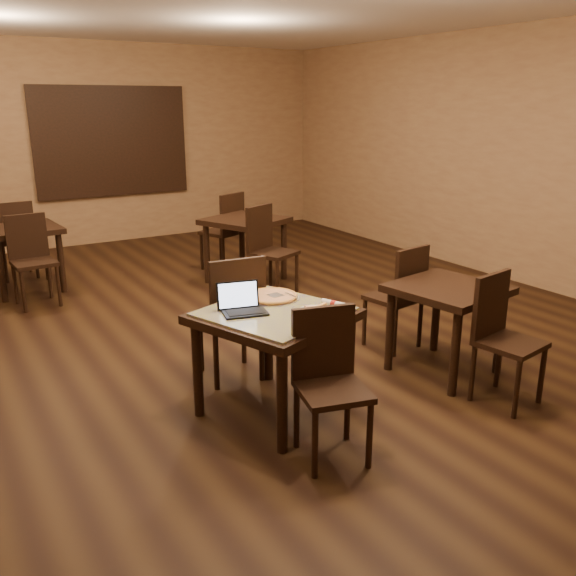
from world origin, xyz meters
TOP-DOWN VIEW (x-y plane):
  - ground at (0.00, 0.00)m, footprint 10.00×10.00m
  - wall_back at (0.00, 5.00)m, footprint 8.00×0.02m
  - wall_right at (4.00, 0.00)m, footprint 0.02×10.00m
  - mural at (0.50, 4.96)m, footprint 2.34×0.05m
  - tiled_table at (-0.22, -1.18)m, footprint 1.18×1.18m
  - chair_main_near at (-0.20, -1.80)m, footprint 0.49×0.49m
  - chair_main_far at (-0.23, -0.57)m, footprint 0.48×0.48m
  - laptop at (-0.42, -1.08)m, footprint 0.33×0.29m
  - plate at (-0.00, -1.36)m, footprint 0.24×0.24m
  - pizza_slice at (-0.00, -1.36)m, footprint 0.24×0.24m
  - pizza_pan at (-0.10, -0.94)m, footprint 0.39×0.39m
  - pizza_whole at (-0.10, -0.94)m, footprint 0.37×0.37m
  - spatula at (-0.08, -0.96)m, footprint 0.12×0.24m
  - napkin_roll at (0.18, -1.32)m, footprint 0.11×0.19m
  - other_table_a at (1.16, 1.89)m, footprint 1.10×1.10m
  - other_table_a_chair_near at (1.13, 1.29)m, footprint 0.58×0.58m
  - other_table_a_chair_far at (1.20, 2.49)m, footprint 0.58×0.58m
  - other_table_b at (-1.22, 2.89)m, footprint 0.86×0.86m
  - other_table_b_chair_near at (-1.22, 2.32)m, footprint 0.45×0.45m
  - other_table_b_chair_far at (-1.21, 3.46)m, footprint 0.45×0.45m
  - other_table_c at (1.30, -1.31)m, footprint 0.90×0.90m
  - other_table_c_chair_near at (1.29, -1.86)m, footprint 0.47×0.47m
  - other_table_c_chair_far at (1.32, -0.76)m, footprint 0.47×0.47m

SIDE VIEW (x-z plane):
  - ground at x=0.00m, z-range 0.00..0.00m
  - chair_main_near at x=-0.20m, z-range 0.06..1.00m
  - other_table_c_chair_near at x=1.29m, z-range 0.06..1.01m
  - other_table_c_chair_far at x=1.32m, z-range 0.06..1.01m
  - other_table_b_chair_near at x=-1.22m, z-range 0.06..1.04m
  - other_table_b_chair_far at x=-1.21m, z-range 0.06..1.04m
  - other_table_a_chair_near at x=1.13m, z-range 0.07..1.08m
  - other_table_a_chair_far at x=1.20m, z-range 0.07..1.08m
  - chair_main_far at x=-0.23m, z-range 0.07..1.09m
  - other_table_c at x=1.30m, z-range 0.24..0.98m
  - other_table_b at x=-1.22m, z-range 0.25..1.01m
  - other_table_a at x=1.16m, z-range 0.26..1.05m
  - tiled_table at x=-0.22m, z-range 0.28..1.04m
  - pizza_pan at x=-0.10m, z-range 0.76..0.77m
  - plate at x=0.00m, z-range 0.76..0.78m
  - pizza_whole at x=-0.10m, z-range 0.77..0.80m
  - napkin_roll at x=0.18m, z-range 0.76..0.81m
  - pizza_slice at x=0.00m, z-range 0.78..0.80m
  - spatula at x=-0.08m, z-range 0.79..0.79m
  - laptop at x=-0.42m, z-range 0.72..0.91m
  - wall_back at x=0.00m, z-range 0.00..3.00m
  - wall_right at x=4.00m, z-range 0.00..3.00m
  - mural at x=0.50m, z-range 0.73..2.37m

